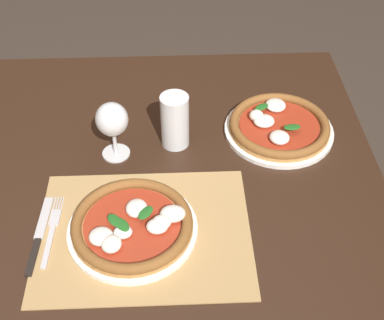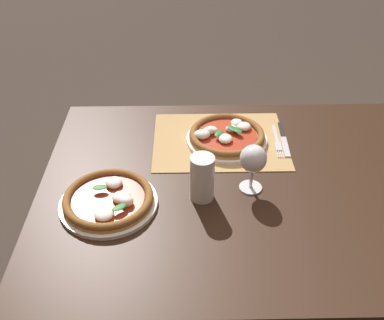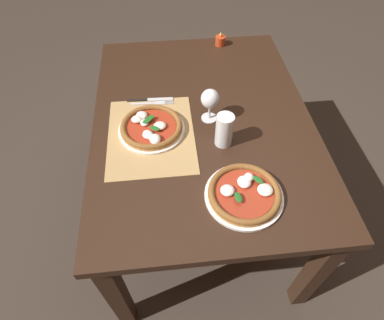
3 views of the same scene
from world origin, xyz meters
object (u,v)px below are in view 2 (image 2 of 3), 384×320
Objects in this scene: knife at (284,139)px; fork at (277,141)px; pizza_near at (226,136)px; pint_glass at (202,179)px; pizza_far at (109,200)px; wine_glass at (253,161)px.

fork is at bearing 23.54° from knife.
pint_glass is (0.10, 0.29, 0.05)m from pizza_near.
pizza_far reaches higher than knife.
pizza_near reaches higher than pizza_far.
knife is at bearing -120.00° from wine_glass.
pizza_near is at bearing -3.11° from fork.
wine_glass reaches higher than pint_glass.
wine_glass reaches higher than pizza_far.
pint_glass is (0.15, 0.04, -0.04)m from wine_glass.
pint_glass is at bearing -173.50° from pizza_far.
fork is (-0.18, 0.01, -0.02)m from pizza_near.
pizza_near reaches higher than knife.
pizza_far is at bearing 30.03° from fork.
pint_glass is at bearing 44.61° from knife.
pizza_far reaches higher than fork.
pint_glass reaches higher than pizza_near.
pizza_near is 0.49m from pizza_far.
pizza_far is (0.37, 0.33, -0.00)m from pizza_near.
pizza_far is 1.43× the size of fork.
knife is (-0.03, -0.01, 0.00)m from fork.
fork is at bearing 176.89° from pizza_near.
knife is at bearing -135.39° from pint_glass.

